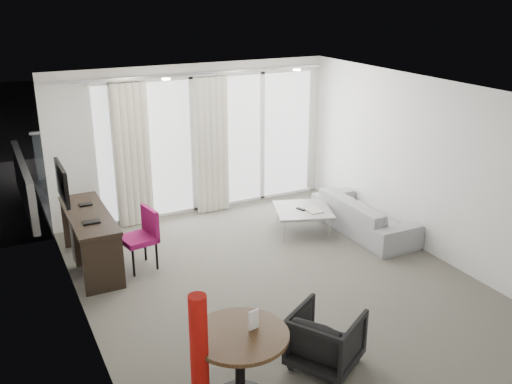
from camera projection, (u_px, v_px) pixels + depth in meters
name	position (u px, v px, depth m)	size (l,w,h in m)	color
floor	(275.00, 281.00, 7.81)	(5.00, 6.00, 0.00)	#565349
ceiling	(278.00, 91.00, 6.93)	(5.00, 6.00, 0.00)	white
wall_left	(79.00, 225.00, 6.32)	(0.00, 6.00, 2.60)	silver
wall_right	(425.00, 166.00, 8.42)	(0.00, 6.00, 2.60)	silver
wall_front	(444.00, 298.00, 4.84)	(5.00, 0.00, 2.60)	silver
window_panel	(211.00, 143.00, 10.05)	(4.00, 0.02, 2.38)	white
window_frame	(211.00, 143.00, 10.03)	(4.10, 0.06, 2.44)	white
curtain_left	(133.00, 156.00, 9.30)	(0.60, 0.20, 2.38)	beige
curtain_right	(212.00, 146.00, 9.89)	(0.60, 0.20, 2.38)	beige
curtain_track	(196.00, 74.00, 9.36)	(4.80, 0.04, 0.04)	#B2B2B7
downlight_a	(166.00, 79.00, 7.91)	(0.12, 0.12, 0.02)	#FFE0B2
downlight_b	(297.00, 70.00, 8.78)	(0.12, 0.12, 0.02)	#FFE0B2
desk	(91.00, 240.00, 8.08)	(0.55, 1.76, 0.82)	black
tv	(62.00, 183.00, 7.55)	(0.05, 0.80, 0.50)	black
desk_chair	(138.00, 240.00, 8.02)	(0.48, 0.45, 0.88)	#860F4B
round_table	(240.00, 367.00, 5.44)	(0.94, 0.94, 0.75)	#3A2511
menu_card	(254.00, 331.00, 5.39)	(0.11, 0.02, 0.20)	white
red_lamp	(200.00, 361.00, 5.05)	(0.27, 0.27, 1.33)	#960C07
tub_armchair	(326.00, 339.00, 5.98)	(0.67, 0.69, 0.63)	black
coffee_table	(303.00, 220.00, 9.33)	(0.88, 0.88, 0.40)	gray
remote	(301.00, 212.00, 9.24)	(0.05, 0.15, 0.02)	black
magazine	(314.00, 213.00, 9.19)	(0.20, 0.26, 0.01)	gray
sofa	(364.00, 215.00, 9.29)	(2.00, 0.78, 0.59)	gray
terrace_slab	(185.00, 185.00, 11.75)	(5.60, 3.00, 0.12)	#4D4D50
rattan_chair_a	(222.00, 159.00, 11.88)	(0.57, 0.57, 0.83)	brown
rattan_chair_b	(250.00, 147.00, 12.66)	(0.61, 0.61, 0.90)	brown
rattan_table	(238.00, 179.00, 11.16)	(0.51, 0.51, 0.51)	brown
balustrade	(162.00, 143.00, 12.78)	(5.50, 0.06, 1.05)	#B2B2B7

